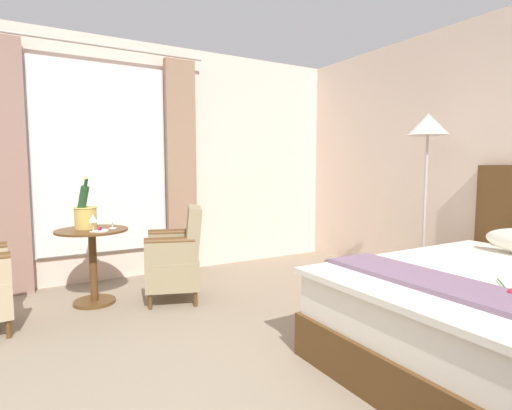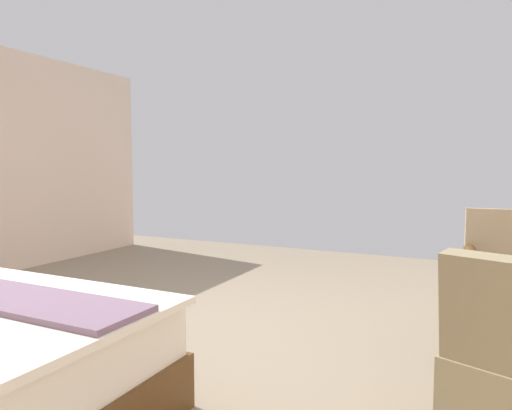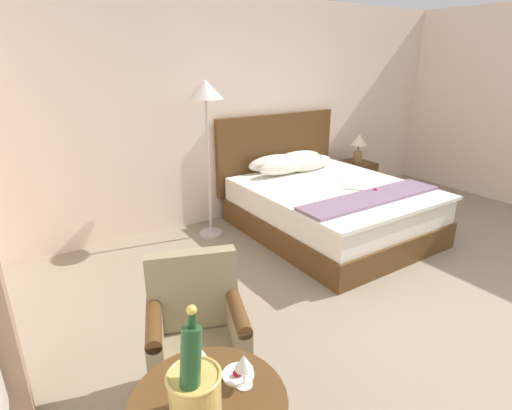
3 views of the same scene
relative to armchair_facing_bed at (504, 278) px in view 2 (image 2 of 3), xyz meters
The scene contains 2 objects.
ground_plane 2.50m from the armchair_facing_bed, 28.67° to the left, with size 7.90×7.90×0.00m, color gray.
armchair_facing_bed is the anchor object (origin of this frame).
Camera 2 is at (-1.95, 2.79, 1.28)m, focal length 32.00 mm.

